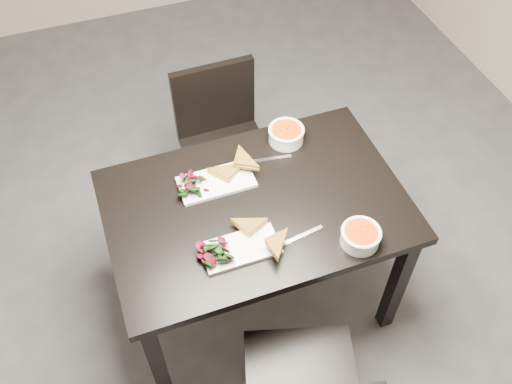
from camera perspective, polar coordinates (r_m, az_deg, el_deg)
The scene contains 13 objects.
ground at distance 2.95m, azimuth -8.71°, elevation -8.77°, with size 5.00×5.00×0.00m, color #47474C.
table at distance 2.32m, azimuth 0.00°, elevation -2.66°, with size 1.20×0.80×0.75m.
chair_far at distance 2.88m, azimuth -3.43°, elevation 5.66°, with size 0.43×0.43×0.85m.
plate_near at distance 2.11m, azimuth -1.58°, elevation -5.78°, with size 0.29×0.15×0.01m, color white.
sandwich_near at distance 2.10m, azimuth -0.05°, elevation -4.49°, with size 0.15×0.11×0.05m, color #A27822, non-canonical shape.
salad_near at distance 2.07m, azimuth -4.23°, elevation -6.12°, with size 0.09×0.08×0.04m, color black, non-canonical shape.
soup_bowl_near at distance 2.14m, azimuth 10.62°, elevation -4.40°, with size 0.15×0.15×0.07m.
cutlery_near at distance 2.15m, azimuth 4.74°, elevation -4.44°, with size 0.18×0.02×0.00m, color silver.
plate_far at distance 2.31m, azimuth -4.07°, elevation 1.00°, with size 0.31×0.16×0.02m, color white.
sandwich_far at distance 2.29m, azimuth -2.45°, elevation 1.70°, with size 0.16×0.12×0.05m, color #A27822, non-canonical shape.
salad_far at distance 2.28m, azimuth -6.51°, elevation 0.83°, with size 0.10×0.09×0.04m, color black, non-canonical shape.
soup_bowl_far at distance 2.46m, azimuth 3.10°, elevation 5.95°, with size 0.16×0.16×0.07m.
cutlery_far at distance 2.40m, azimuth 1.53°, elevation 3.42°, with size 0.18×0.02×0.00m, color silver.
Camera 1 is at (-0.09, -1.56, 2.50)m, focal length 39.23 mm.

